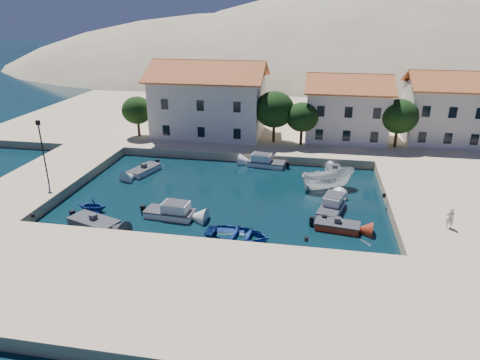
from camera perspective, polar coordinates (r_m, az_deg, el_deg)
name	(u,v)px	position (r m, az deg, el deg)	size (l,w,h in m)	color
ground	(199,249)	(33.03, -5.48, -9.08)	(400.00, 400.00, 0.00)	black
quay_south	(174,291)	(28.00, -8.83, -14.40)	(52.00, 12.00, 1.00)	#C9AF89
quay_east	(451,207)	(42.55, 26.29, -3.24)	(11.00, 20.00, 1.00)	#C9AF89
quay_west	(48,178)	(48.81, -24.28, 0.21)	(8.00, 20.00, 1.00)	#C9AF89
quay_north	(275,122)	(67.50, 4.72, 7.77)	(80.00, 36.00, 1.00)	#C9AF89
hills	(350,131)	(156.62, 14.44, 6.34)	(254.00, 176.00, 99.00)	gray
building_left	(209,97)	(57.99, -4.15, 10.94)	(14.70, 9.45, 9.70)	silver
building_mid	(347,106)	(57.54, 14.05, 9.54)	(10.50, 8.40, 8.30)	silver
building_right	(444,106)	(60.48, 25.54, 8.89)	(9.45, 8.40, 8.80)	silver
trees	(286,113)	(54.13, 6.21, 8.88)	(37.30, 5.30, 6.45)	#382314
lamppost	(42,146)	(45.13, -24.89, 4.18)	(0.35, 0.25, 6.22)	black
bollards	(244,215)	(35.24, 0.52, -4.73)	(29.36, 9.56, 0.30)	black
motorboat_grey_sw	(94,223)	(37.95, -18.89, -5.41)	(4.77, 3.27, 1.25)	#39383E
cabin_cruiser_south	(170,212)	(37.84, -9.36, -4.21)	(4.46, 2.19, 1.60)	silver
rowboat_south	(238,239)	(34.11, -0.28, -7.89)	(3.66, 5.13, 1.06)	navy
motorboat_red_se	(337,226)	(36.30, 12.84, -6.00)	(3.80, 2.11, 1.25)	#9B2B16
cabin_cruiser_east	(331,207)	(39.07, 12.10, -3.54)	(2.80, 4.64, 1.60)	silver
boat_east	(327,188)	(44.18, 11.51, -1.10)	(2.11, 5.60, 2.16)	silver
motorboat_white_ne	(335,172)	(48.01, 12.52, 1.10)	(2.16, 3.58, 1.25)	silver
rowboat_west	(93,211)	(40.81, -19.02, -3.91)	(2.24, 2.59, 1.37)	navy
motorboat_white_west	(144,170)	(48.49, -12.65, 1.29)	(2.90, 4.35, 1.25)	silver
cabin_cruiser_north	(266,162)	(49.31, 3.54, 2.37)	(4.45, 2.37, 1.60)	silver
pedestrian	(450,218)	(37.09, 26.22, -4.58)	(0.61, 0.40, 1.66)	beige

